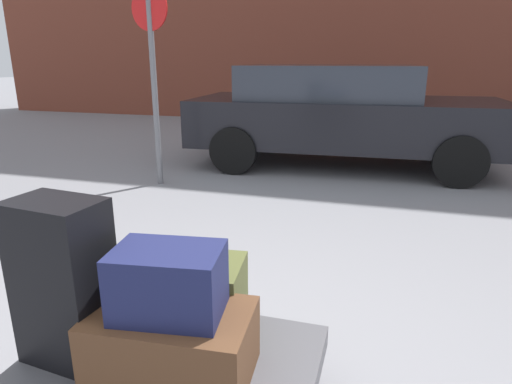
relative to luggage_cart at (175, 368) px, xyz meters
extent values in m
cube|color=#4C4C51|center=(0.00, 0.00, 0.02)|extent=(1.18, 0.74, 0.10)
cylinder|color=black|center=(0.40, 0.25, -0.15)|extent=(0.24, 0.06, 0.24)
cylinder|color=black|center=(-0.40, 0.25, -0.15)|extent=(0.24, 0.06, 0.24)
cube|color=#51331E|center=(0.05, -0.11, 0.21)|extent=(0.63, 0.41, 0.27)
cube|color=#4C5128|center=(-0.08, 0.19, 0.23)|extent=(0.63, 0.39, 0.32)
cube|color=black|center=(-0.39, -0.13, 0.41)|extent=(0.37, 0.27, 0.67)
cube|color=#191E47|center=(0.05, -0.11, 0.47)|extent=(0.42, 0.32, 0.25)
cube|color=black|center=(0.19, 5.09, 0.37)|extent=(4.38, 2.00, 0.64)
cube|color=#2D333D|center=(-0.06, 5.08, 0.92)|extent=(2.48, 1.70, 0.46)
cylinder|color=black|center=(1.57, 6.00, 0.05)|extent=(0.65, 0.25, 0.64)
cylinder|color=black|center=(1.65, 4.31, 0.05)|extent=(0.65, 0.25, 0.64)
cylinder|color=black|center=(-1.27, 5.87, 0.05)|extent=(0.65, 0.25, 0.64)
cylinder|color=black|center=(-1.18, 4.17, 0.05)|extent=(0.65, 0.25, 0.64)
cylinder|color=#383838|center=(2.89, 7.71, 0.07)|extent=(0.27, 0.27, 0.68)
cylinder|color=slate|center=(-1.91, 3.42, 0.89)|extent=(0.07, 0.07, 2.31)
cylinder|color=red|center=(-1.91, 3.42, 1.79)|extent=(0.50, 0.11, 0.50)
camera|label=1|loc=(0.77, -1.40, 1.24)|focal=31.11mm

